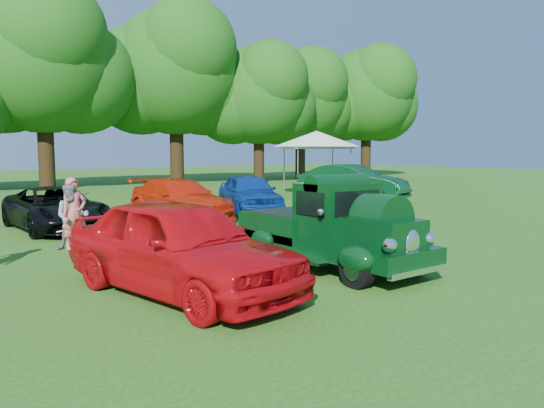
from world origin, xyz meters
TOP-DOWN VIEW (x-y plane):
  - ground at (0.00, 0.00)m, footprint 120.00×120.00m
  - hero_pickup at (0.91, -0.62)m, footprint 2.06×4.42m
  - red_convertible at (-2.42, -0.56)m, footprint 2.67×4.95m
  - back_car_black at (-2.06, 7.99)m, footprint 2.25×4.68m
  - back_car_orange at (2.05, 8.00)m, footprint 2.19×4.82m
  - back_car_blue at (4.96, 8.01)m, footprint 3.16×4.71m
  - back_car_green at (11.62, 9.10)m, footprint 3.46×5.45m
  - spectator_pink at (-2.56, 4.59)m, footprint 0.69×0.52m
  - spectator_grey at (-2.62, 4.54)m, footprint 0.95×0.86m
  - canopy_tent at (12.15, 12.22)m, footprint 5.93×5.93m
  - tree_line at (-0.01, 23.89)m, footprint 65.23×9.72m

SIDE VIEW (x-z plane):
  - ground at x=0.00m, z-range 0.00..0.00m
  - back_car_black at x=-2.06m, z-range 0.00..1.29m
  - back_car_orange at x=2.05m, z-range 0.00..1.37m
  - back_car_blue at x=4.96m, z-range 0.00..1.49m
  - hero_pickup at x=0.91m, z-range -0.12..1.61m
  - spectator_grey at x=-2.62m, z-range 0.00..1.58m
  - red_convertible at x=-2.42m, z-range 0.00..1.60m
  - back_car_green at x=11.62m, z-range 0.00..1.70m
  - spectator_pink at x=-2.56m, z-range 0.00..1.72m
  - canopy_tent at x=12.15m, z-range 1.24..4.60m
  - tree_line at x=-0.01m, z-range 0.94..12.87m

